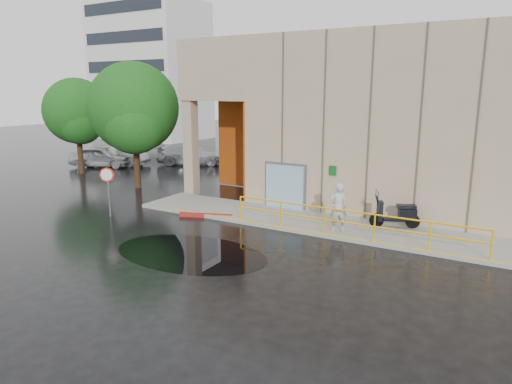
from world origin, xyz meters
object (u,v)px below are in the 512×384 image
car_a (101,157)px  stop_sign (107,180)px  scooter (396,206)px  person (338,207)px  car_c (191,155)px  red_curb (206,215)px  tree_near (134,111)px  tree_far (78,114)px  car_b (119,156)px

car_a → stop_sign: bearing=-154.6°
scooter → car_a: 23.03m
person → car_c: person is taller
red_curb → stop_sign: bearing=-152.2°
stop_sign → car_a: bearing=131.4°
stop_sign → red_curb: 4.58m
car_a → car_c: (5.04, 4.21, -0.00)m
car_c → tree_near: (2.64, -8.35, 3.63)m
car_a → car_c: bearing=-74.5°
tree_near → car_a: bearing=151.7°
person → red_curb: (-5.93, -0.53, -1.02)m
tree_near → tree_far: 6.82m
scooter → tree_far: tree_far is taller
car_a → red_curb: bearing=-140.4°
car_c → tree_far: size_ratio=0.82×
tree_far → person: bearing=-11.9°
red_curb → car_b: size_ratio=0.54×
car_c → car_a: bearing=101.8°
car_c → tree_near: bearing=169.5°
tree_far → tree_near: bearing=-13.5°
person → scooter: 2.43m
car_a → tree_far: tree_far is taller
scooter → stop_sign: stop_sign is taller
scooter → red_curb: bearing=170.7°
car_a → car_c: 6.56m
car_a → car_b: bearing=-49.1°
stop_sign → car_a: size_ratio=0.50×
car_b → tree_near: 9.64m
scooter → car_b: size_ratio=0.45×
person → car_a: bearing=-53.1°
stop_sign → tree_near: tree_near is taller
car_a → car_b: car_a is taller
scooter → tree_far: bearing=148.6°
person → tree_far: (-19.57, 4.11, 2.90)m
stop_sign → tree_far: 12.10m
car_b → tree_near: size_ratio=0.63×
stop_sign → car_b: size_ratio=0.50×
car_c → tree_far: (-3.98, -6.76, 3.25)m
person → scooter: bearing=-174.1°
car_a → car_b: 1.35m
scooter → car_c: bearing=127.3°
scooter → tree_far: (-21.40, 2.52, 2.98)m
scooter → red_curb: size_ratio=0.84×
stop_sign → scooter: bearing=11.3°
tree_near → tree_far: (-6.62, 1.59, -0.37)m
red_curb → person: bearing=5.1°
stop_sign → red_curb: bearing=19.4°
person → stop_sign: (-9.74, -2.54, 0.55)m
car_a → tree_far: 4.27m
red_curb → tree_near: size_ratio=0.34×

